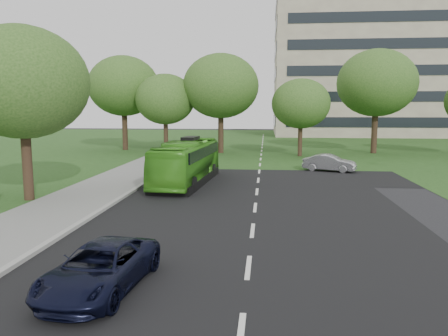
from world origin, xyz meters
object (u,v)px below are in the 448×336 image
at_px(office_building, 390,63).
at_px(tree_park_a, 165,99).
at_px(tree_park_f, 124,86).
at_px(tree_park_c, 301,104).
at_px(tree_side_near, 22,83).
at_px(bus, 187,162).
at_px(tree_park_b, 221,86).
at_px(sedan, 329,163).
at_px(tree_park_d, 377,83).
at_px(suv, 100,268).

distance_m(office_building, tree_park_a, 47.81).
bearing_deg(office_building, tree_park_f, -139.38).
bearing_deg(tree_park_c, tree_side_near, -125.07).
bearing_deg(bus, tree_park_a, 111.22).
xyz_separation_m(office_building, tree_park_b, (-26.28, -34.43, -5.48)).
bearing_deg(sedan, tree_park_a, 70.69).
relative_size(tree_park_d, suv, 2.47).
distance_m(office_building, tree_park_f, 49.70).
bearing_deg(tree_park_d, suv, -113.14).
xyz_separation_m(tree_side_near, sedan, (17.15, 12.08, -5.41)).
bearing_deg(tree_side_near, tree_park_f, 97.76).
bearing_deg(tree_park_a, tree_park_c, -8.89).
relative_size(tree_park_c, suv, 1.74).
distance_m(tree_park_f, bus, 24.60).
xyz_separation_m(tree_park_a, tree_side_near, (-1.64, -24.56, 0.39)).
bearing_deg(sedan, suv, 177.66).
xyz_separation_m(office_building, tree_side_near, (-33.82, -59.26, -6.45)).
bearing_deg(office_building, tree_park_c, -116.16).
distance_m(tree_park_c, sedan, 11.33).
bearing_deg(tree_park_b, tree_park_f, 168.63).
distance_m(tree_park_d, sedan, 16.72).
height_order(tree_park_a, tree_park_f, tree_park_f).
distance_m(tree_side_near, suv, 14.44).
distance_m(tree_park_a, tree_park_f, 6.09).
xyz_separation_m(tree_park_a, tree_park_d, (22.05, 1.39, 1.66)).
bearing_deg(tree_side_near, bus, 38.73).
distance_m(tree_park_c, tree_park_f, 20.06).
distance_m(tree_park_a, tree_park_b, 6.06).
relative_size(office_building, tree_park_a, 4.80).
bearing_deg(tree_side_near, tree_park_b, 73.12).
relative_size(tree_side_near, suv, 2.04).
height_order(sedan, suv, sedan).
bearing_deg(tree_park_a, sedan, -38.82).
relative_size(office_building, sedan, 10.28).
distance_m(tree_park_a, suv, 36.19).
bearing_deg(tree_park_a, bus, -73.05).
height_order(tree_park_d, suv, tree_park_d).
bearing_deg(suv, tree_park_d, 72.39).
xyz_separation_m(office_building, tree_park_a, (-32.18, -34.69, -6.84)).
bearing_deg(office_building, tree_park_b, -127.36).
height_order(office_building, tree_park_f, office_building).
relative_size(tree_park_b, suv, 2.38).
bearing_deg(tree_park_d, tree_park_a, -176.40).
distance_m(tree_park_b, sedan, 17.20).
bearing_deg(tree_side_near, office_building, 60.29).
relative_size(tree_park_f, tree_side_near, 1.19).
xyz_separation_m(tree_park_a, suv, (6.38, -35.26, -5.06)).
xyz_separation_m(office_building, tree_park_d, (-10.13, -33.31, -5.18)).
bearing_deg(tree_park_b, tree_park_c, -16.81).
distance_m(sedan, suv, 24.54).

